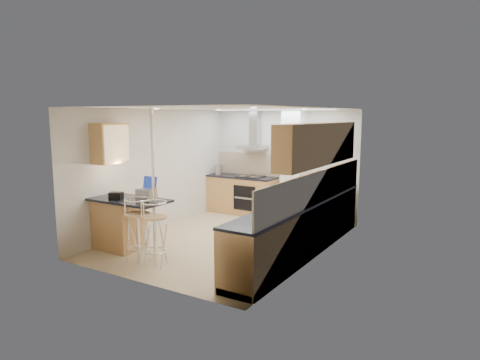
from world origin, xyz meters
The scene contains 16 objects.
ground centered at (0.00, 0.00, 0.00)m, with size 4.80×4.80×0.00m, color #D1B38B.
room_shell centered at (0.32, 0.38, 1.54)m, with size 3.64×4.84×2.51m.
right_counter centered at (1.50, 0.00, 0.46)m, with size 0.63×4.40×0.92m.
back_counter centered at (-0.95, 2.10, 0.46)m, with size 1.70×0.63×0.92m.
peninsula centered at (-1.12, -1.45, 0.48)m, with size 1.47×0.72×0.94m.
microwave centered at (1.46, 0.65, 1.08)m, with size 0.58×0.39×0.32m, color white.
laptop centered at (-0.74, -1.40, 1.04)m, with size 0.30×0.22×0.20m, color #95989C.
bag centered at (-1.28, -1.57, 1.00)m, with size 0.22×0.16×0.12m, color black.
bar_stool_near centered at (-0.58, -1.79, 0.53)m, with size 0.44×0.44×1.07m, color tan, non-canonical shape.
bar_stool_end centered at (-0.24, -1.76, 0.53)m, with size 0.43×0.43×1.05m, color tan, non-canonical shape.
jar_a centered at (1.53, 0.86, 1.01)m, with size 0.12×0.12×0.19m, color beige.
jar_b centered at (1.63, 1.19, 1.00)m, with size 0.11×0.11×0.15m, color beige.
jar_c centered at (1.45, -0.13, 1.03)m, with size 0.14×0.14×0.22m, color #C0B599.
jar_d centered at (1.62, -0.61, 0.99)m, with size 0.10×0.10×0.14m, color white.
bread_bin centered at (1.50, -1.25, 1.02)m, with size 0.30×0.38×0.20m, color beige.
kettle centered at (-1.58, 2.02, 1.04)m, with size 0.16×0.16×0.24m, color #ADB0B2.
Camera 1 is at (4.30, -6.66, 2.38)m, focal length 32.00 mm.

